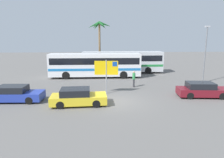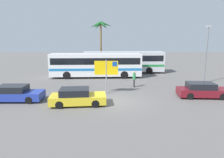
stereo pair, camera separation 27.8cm
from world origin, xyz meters
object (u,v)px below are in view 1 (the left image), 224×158
Objects in this scene: bus_front_coach at (95,64)px; bus_rear_coach at (122,61)px; car_maroon at (202,90)px; pedestrian_near_sign at (134,78)px; car_yellow at (78,97)px; car_blue at (15,94)px; ferry_sign at (107,69)px.

bus_front_coach is 1.00× the size of bus_rear_coach.
pedestrian_near_sign is at bearing 148.94° from car_maroon.
pedestrian_near_sign reaches higher than car_yellow.
car_blue is 2.55× the size of pedestrian_near_sign.
ferry_sign reaches higher than car_yellow.
bus_rear_coach is 14.47m from car_maroon.
car_blue is at bearing -121.98° from bus_front_coach.
ferry_sign is at bearing -80.73° from bus_front_coach.
bus_front_coach and bus_rear_coach have the same top height.
bus_rear_coach is 11.91m from ferry_sign.
bus_rear_coach is 2.63× the size of car_maroon.
bus_front_coach is 3.72× the size of ferry_sign.
car_maroon is at bearing 5.18° from car_yellow.
bus_rear_coach is at bearing 40.85° from bus_front_coach.
pedestrian_near_sign is at bearing -88.35° from bus_rear_coach.
ferry_sign is 0.73× the size of car_yellow.
bus_rear_coach is (4.02, 3.48, 0.00)m from bus_front_coach.
car_maroon is (5.75, -13.23, -1.15)m from bus_rear_coach.
car_blue is at bearing -173.10° from car_maroon.
pedestrian_near_sign is (2.96, 2.41, -1.29)m from ferry_sign.
bus_front_coach reaches higher than car_blue.
pedestrian_near_sign is (5.34, 5.66, 0.39)m from car_yellow.
ferry_sign is 8.77m from car_maroon.
car_yellow is at bearing -121.53° from ferry_sign.
car_blue is (-10.37, -13.65, -1.15)m from bus_rear_coach.
bus_front_coach is at bearing 60.06° from car_blue.
bus_front_coach is 5.31m from bus_rear_coach.
ferry_sign is at bearing 50.57° from car_yellow.
bus_rear_coach is 2.68× the size of car_blue.
car_yellow is at bearing -108.87° from bus_rear_coach.
car_maroon and car_yellow have the same top height.
bus_rear_coach is 3.72× the size of ferry_sign.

